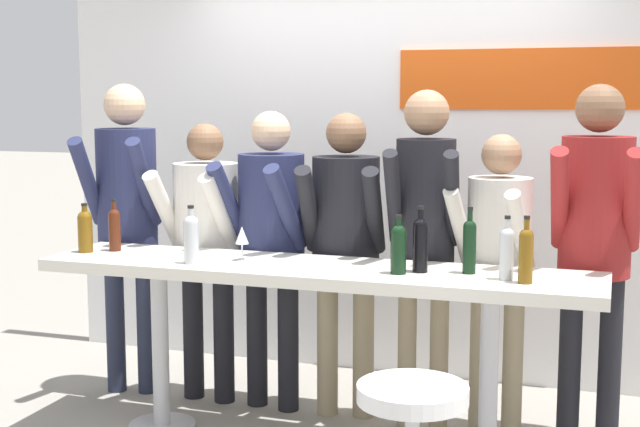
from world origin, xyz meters
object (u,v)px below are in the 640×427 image
Objects in this scene: person_center_left at (271,227)px; wine_bottle_4 at (115,227)px; wine_bottle_1 at (191,237)px; person_far_right at (595,223)px; tasting_table at (314,291)px; wine_bottle_2 at (507,251)px; person_center_right at (425,217)px; wine_bottle_7 at (526,253)px; wine_glass_0 at (242,236)px; person_far_left at (127,202)px; wine_bottle_0 at (398,246)px; person_left at (206,232)px; wine_bottle_6 at (420,242)px; person_center at (346,231)px; wine_bottle_3 at (85,229)px; wine_bottle_5 at (470,244)px; person_right at (498,251)px.

person_center_left reaches higher than wine_bottle_4.
person_far_right is at bearing 18.58° from wine_bottle_1.
tasting_table is 0.98m from wine_bottle_2.
tasting_table is 1.55× the size of person_center_right.
wine_bottle_7 reaches higher than wine_glass_0.
wine_glass_0 is at bearing -36.65° from person_far_left.
wine_bottle_4 is 0.92× the size of wine_bottle_7.
wine_bottle_0 is at bearing -5.50° from wine_glass_0.
wine_glass_0 is (0.44, -0.48, 0.07)m from person_left.
wine_bottle_0 is 0.12m from wine_bottle_6.
person_far_left reaches higher than person_center_left.
person_center_left reaches higher than wine_bottle_1.
wine_bottle_1 is 0.60m from wine_bottle_4.
wine_bottle_3 is at bearing -165.27° from person_center.
person_far_right reaches higher than wine_bottle_4.
tasting_table is 1.52× the size of person_far_left.
wine_bottle_1 is (-1.92, -0.65, -0.07)m from person_far_right.
person_center_left is (-0.43, 0.49, 0.23)m from tasting_table.
wine_bottle_1 is at bearing -65.66° from person_left.
person_far_right is at bearing 11.55° from wine_bottle_3.
person_left is 0.70m from wine_bottle_3.
wine_bottle_0 is 0.95× the size of wine_bottle_2.
wine_bottle_4 is (-1.61, 0.12, -0.00)m from wine_bottle_0.
wine_bottle_5 reaches higher than wine_bottle_0.
wine_bottle_1 is 0.99× the size of wine_bottle_2.
person_far_right reaches higher than person_center.
person_center_left is 0.86m from wine_bottle_4.
person_center_left is 6.01× the size of wine_bottle_4.
person_center reaches higher than wine_bottle_6.
wine_bottle_5 reaches higher than wine_bottle_7.
wine_bottle_0 is 1.61m from wine_bottle_4.
wine_bottle_3 is at bearing 170.76° from wine_bottle_1.
person_left is 2.16m from person_far_right.
wine_bottle_5 reaches higher than wine_bottle_4.
wine_bottle_6 is (0.07, -0.44, -0.06)m from person_center_right.
tasting_table is at bearing -176.51° from wine_bottle_5.
person_far_right is at bearing -9.95° from person_far_left.
wine_bottle_0 is at bearing -19.25° from person_left.
person_right is 0.86× the size of person_far_right.
wine_bottle_4 is at bearing 178.28° from wine_bottle_6.
wine_bottle_2 is at bearing -12.42° from person_left.
person_center is at bearing 50.13° from wine_glass_0.
person_center_right is 0.70m from wine_bottle_2.
person_far_left is 5.81× the size of wine_bottle_5.
wine_bottle_4 reaches higher than wine_glass_0.
person_far_left is 1.09× the size of person_center_left.
person_far_left is at bearing 94.93° from wine_bottle_3.
tasting_table is 0.73m from person_center_right.
person_center is 0.72m from wine_bottle_6.
wine_bottle_4 is at bearing 160.36° from wine_bottle_1.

